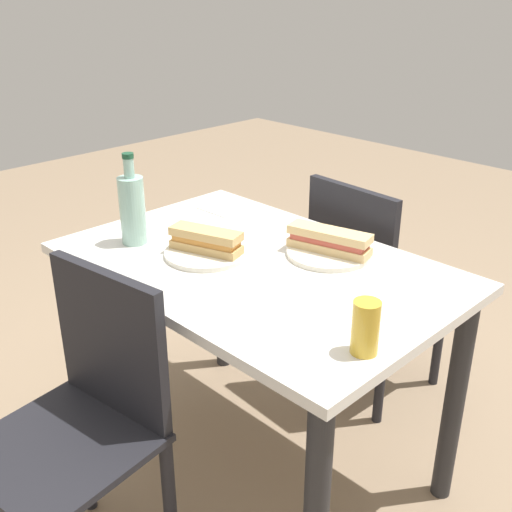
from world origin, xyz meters
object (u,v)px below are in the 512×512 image
baguette_sandwich_near (206,240)px  knife_near (213,242)px  chair_far (365,277)px  beer_glass (366,328)px  plate_far (329,253)px  baguette_sandwich_far (329,240)px  dining_table (256,299)px  chair_near (86,416)px  water_bottle (132,208)px  plate_near (207,253)px  knife_far (334,242)px

baguette_sandwich_near → knife_near: baguette_sandwich_near is taller
chair_far → beer_glass: 0.95m
plate_far → beer_glass: size_ratio=1.99×
baguette_sandwich_far → dining_table: bearing=-122.1°
knife_near → chair_near: bearing=-76.0°
dining_table → water_bottle: (-0.37, -0.16, 0.23)m
chair_far → plate_far: size_ratio=3.44×
chair_far → plate_near: size_ratio=3.44×
dining_table → baguette_sandwich_near: bearing=-153.5°
dining_table → knife_far: bearing=69.1°
dining_table → chair_near: chair_near is taller
dining_table → baguette_sandwich_far: (0.12, 0.19, 0.17)m
knife_near → water_bottle: (-0.20, -0.15, 0.10)m
plate_near → knife_far: bearing=53.3°
knife_far → plate_near: bearing=-126.7°
knife_far → water_bottle: (-0.47, -0.41, 0.10)m
dining_table → chair_near: size_ratio=1.33×
chair_near → beer_glass: size_ratio=6.85×
chair_far → plate_far: bearing=-72.3°
knife_near → beer_glass: beer_glass is taller
dining_table → baguette_sandwich_near: 0.23m
baguette_sandwich_near → water_bottle: bearing=-158.1°
plate_far → water_bottle: size_ratio=0.88×
beer_glass → chair_near: bearing=-142.5°
plate_far → beer_glass: bearing=-42.4°
dining_table → baguette_sandwich_near: (-0.14, -0.07, 0.17)m
baguette_sandwich_near → knife_near: bearing=119.8°
chair_far → plate_near: 0.71m
plate_near → baguette_sandwich_near: baguette_sandwich_near is taller
dining_table → beer_glass: beer_glass is taller
baguette_sandwich_far → baguette_sandwich_near: bearing=-135.0°
plate_far → water_bottle: water_bottle is taller
chair_near → water_bottle: size_ratio=3.03×
knife_near → knife_far: size_ratio=0.98×
chair_near → baguette_sandwich_far: (0.15, 0.76, 0.30)m
knife_far → baguette_sandwich_far: bearing=-65.4°
chair_far → plate_near: (-0.13, -0.65, 0.26)m
dining_table → knife_near: (-0.17, -0.02, 0.14)m
plate_near → water_bottle: bearing=-158.1°
plate_near → water_bottle: (-0.23, -0.09, 0.11)m
dining_table → knife_near: bearing=-173.6°
baguette_sandwich_near → knife_near: 0.07m
beer_glass → chair_far: bearing=124.6°
knife_near → chair_far: bearing=74.6°
baguette_sandwich_near → knife_near: (-0.03, 0.05, -0.03)m
baguette_sandwich_far → beer_glass: size_ratio=2.06×
chair_near → plate_near: bearing=102.3°
baguette_sandwich_near → plate_near: bearing=26.6°
plate_far → baguette_sandwich_far: size_ratio=0.97×
plate_near → water_bottle: water_bottle is taller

